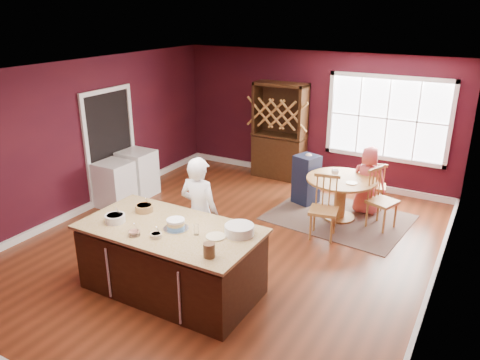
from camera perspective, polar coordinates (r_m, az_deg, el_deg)
name	(u,v)px	position (r m, az deg, el deg)	size (l,w,h in m)	color
room_shell	(229,164)	(6.92, -1.39, 1.99)	(7.00, 7.00, 7.00)	maroon
window	(387,119)	(9.52, 17.52, 7.16)	(2.36, 0.10, 1.66)	white
doorway	(111,147)	(9.24, -15.48, 3.93)	(0.08, 1.26, 2.13)	white
kitchen_island	(172,261)	(6.23, -8.33, -9.69)	(2.32, 1.21, 0.92)	black
dining_table	(341,190)	(8.32, 12.18, -1.20)	(1.21, 1.21, 0.75)	brown
baker	(200,213)	(6.60, -4.95, -4.00)	(0.60, 0.39, 1.64)	white
layer_cake	(176,224)	(5.93, -7.83, -5.36)	(0.32, 0.32, 0.13)	white
bowl_blue	(115,218)	(6.27, -14.98, -4.54)	(0.26, 0.26, 0.10)	white
bowl_yellow	(144,208)	(6.50, -11.59, -3.37)	(0.24, 0.24, 0.09)	#AF804D
bowl_pink	(134,233)	(5.87, -12.77, -6.34)	(0.16, 0.16, 0.06)	white
bowl_olive	(156,235)	(5.77, -10.20, -6.66)	(0.14, 0.14, 0.05)	beige
drinking_glass	(196,230)	(5.75, -5.35, -6.04)	(0.07, 0.07, 0.14)	white
dinner_plate	(216,237)	(5.70, -2.96, -6.90)	(0.25, 0.25, 0.02)	beige
white_tub	(239,230)	(5.74, -0.08, -6.09)	(0.36, 0.36, 0.12)	silver
stoneware_crock	(209,250)	(5.26, -3.78, -8.52)	(0.14, 0.14, 0.16)	#412D16
toy_figurine	(208,244)	(5.46, -3.88, -7.84)	(0.05, 0.05, 0.09)	yellow
rug	(338,218)	(8.53, 11.91, -4.50)	(2.32, 1.79, 0.01)	brown
chair_east	(383,199)	(8.15, 17.02, -2.24)	(0.44, 0.42, 1.04)	brown
chair_south	(324,208)	(7.58, 10.17, -3.37)	(0.44, 0.42, 1.04)	brown
chair_north	(375,184)	(8.94, 16.12, -0.50)	(0.39, 0.37, 0.93)	brown
seated_woman	(368,180)	(8.63, 15.33, -0.05)	(0.61, 0.40, 1.25)	#C2474A
high_chair	(306,178)	(8.89, 8.09, 0.19)	(0.40, 0.40, 0.98)	#212A44
toddler	(309,163)	(8.76, 8.36, 2.10)	(0.18, 0.14, 0.26)	#8CA5BF
table_plate	(352,183)	(8.05, 13.45, -0.35)	(0.19, 0.19, 0.01)	beige
table_cup	(335,172)	(8.36, 11.50, 0.91)	(0.13, 0.13, 0.10)	white
hutch	(280,131)	(10.05, 4.85, 5.94)	(1.12, 0.47, 2.05)	black
washer	(115,184)	(8.99, -15.02, -0.51)	(0.59, 0.57, 0.86)	white
dryer	(138,173)	(9.42, -12.36, 0.82)	(0.62, 0.60, 0.90)	white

